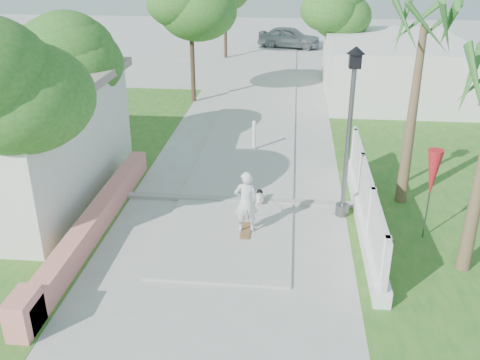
# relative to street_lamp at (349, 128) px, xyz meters

# --- Properties ---
(ground) EXTENTS (90.00, 90.00, 0.00)m
(ground) POSITION_rel_street_lamp_xyz_m (-2.90, -5.50, -2.43)
(ground) COLOR #B7B7B2
(ground) RESTS_ON ground
(path_strip) EXTENTS (3.20, 36.00, 0.06)m
(path_strip) POSITION_rel_street_lamp_xyz_m (-2.90, 14.50, -2.40)
(path_strip) COLOR #B7B7B2
(path_strip) RESTS_ON ground
(curb) EXTENTS (6.50, 0.25, 0.10)m
(curb) POSITION_rel_street_lamp_xyz_m (-2.90, 0.50, -2.38)
(curb) COLOR #999993
(curb) RESTS_ON ground
(grass_left) EXTENTS (8.00, 20.00, 0.01)m
(grass_left) POSITION_rel_street_lamp_xyz_m (-9.90, 2.50, -2.42)
(grass_left) COLOR #28641F
(grass_left) RESTS_ON ground
(grass_right) EXTENTS (8.00, 20.00, 0.01)m
(grass_right) POSITION_rel_street_lamp_xyz_m (4.10, 2.50, -2.42)
(grass_right) COLOR #28641F
(grass_right) RESTS_ON ground
(pink_wall) EXTENTS (0.45, 8.20, 0.80)m
(pink_wall) POSITION_rel_street_lamp_xyz_m (-6.20, -1.95, -2.11)
(pink_wall) COLOR #E48A75
(pink_wall) RESTS_ON ground
(lattice_fence) EXTENTS (0.35, 7.00, 1.50)m
(lattice_fence) POSITION_rel_street_lamp_xyz_m (0.50, -0.50, -1.88)
(lattice_fence) COLOR white
(lattice_fence) RESTS_ON ground
(building_right) EXTENTS (6.00, 8.00, 2.60)m
(building_right) POSITION_rel_street_lamp_xyz_m (3.10, 12.50, -1.13)
(building_right) COLOR silver
(building_right) RESTS_ON ground
(street_lamp) EXTENTS (0.44, 0.44, 4.44)m
(street_lamp) POSITION_rel_street_lamp_xyz_m (0.00, 0.00, 0.00)
(street_lamp) COLOR #59595E
(street_lamp) RESTS_ON ground
(bollard) EXTENTS (0.14, 0.14, 1.09)m
(bollard) POSITION_rel_street_lamp_xyz_m (-2.70, 4.50, -1.84)
(bollard) COLOR white
(bollard) RESTS_ON ground
(patio_umbrella) EXTENTS (0.36, 0.36, 2.30)m
(patio_umbrella) POSITION_rel_street_lamp_xyz_m (1.90, -1.00, -0.74)
(patio_umbrella) COLOR #59595E
(patio_umbrella) RESTS_ON ground
(tree_left_near) EXTENTS (3.60, 3.60, 5.28)m
(tree_left_near) POSITION_rel_street_lamp_xyz_m (-7.38, -2.52, 1.40)
(tree_left_near) COLOR #4C3826
(tree_left_near) RESTS_ON ground
(tree_left_mid) EXTENTS (3.20, 3.20, 4.85)m
(tree_left_mid) POSITION_rel_street_lamp_xyz_m (-8.38, 2.98, 1.07)
(tree_left_mid) COLOR #4C3826
(tree_left_mid) RESTS_ON ground
(tree_path_left) EXTENTS (3.40, 3.40, 5.23)m
(tree_path_left) POSITION_rel_street_lamp_xyz_m (-5.88, 10.48, 1.39)
(tree_path_left) COLOR #4C3826
(tree_path_left) RESTS_ON ground
(tree_path_right) EXTENTS (3.00, 3.00, 4.79)m
(tree_path_right) POSITION_rel_street_lamp_xyz_m (0.32, 14.48, 1.07)
(tree_path_right) COLOR #4C3826
(tree_path_right) RESTS_ON ground
(palm_far) EXTENTS (1.80, 1.80, 5.30)m
(palm_far) POSITION_rel_street_lamp_xyz_m (1.70, 1.00, 2.06)
(palm_far) COLOR brown
(palm_far) RESTS_ON ground
(skateboarder) EXTENTS (0.64, 2.23, 1.67)m
(skateboarder) POSITION_rel_street_lamp_xyz_m (-2.46, -0.64, -1.67)
(skateboarder) COLOR brown
(skateboarder) RESTS_ON ground
(dog) EXTENTS (0.27, 0.58, 0.40)m
(dog) POSITION_rel_street_lamp_xyz_m (-2.23, 0.39, -2.21)
(dog) COLOR silver
(dog) RESTS_ON ground
(parked_car) EXTENTS (4.41, 2.45, 1.42)m
(parked_car) POSITION_rel_street_lamp_xyz_m (-1.83, 24.20, -1.72)
(parked_car) COLOR #9DA0A4
(parked_car) RESTS_ON ground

